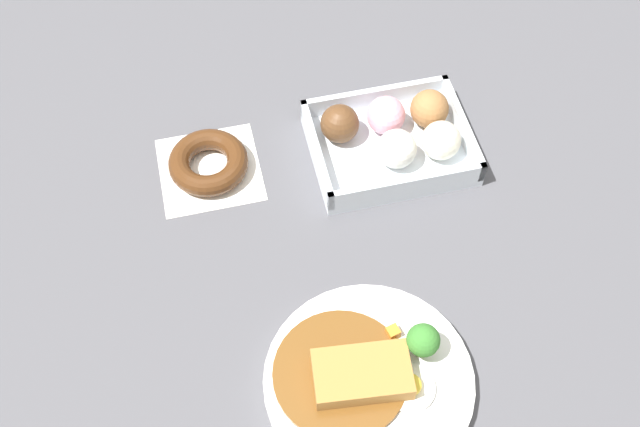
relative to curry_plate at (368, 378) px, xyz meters
name	(u,v)px	position (x,y,z in m)	size (l,w,h in m)	color
ground_plane	(376,292)	(-0.04, -0.11, -0.02)	(1.60, 1.60, 0.00)	#4C4C51
curry_plate	(368,378)	(0.00, 0.00, 0.00)	(0.23, 0.23, 0.07)	white
donut_box	(394,136)	(-0.12, -0.31, 0.01)	(0.21, 0.16, 0.06)	silver
chocolate_ring_donut	(209,163)	(0.13, -0.33, 0.00)	(0.13, 0.13, 0.03)	white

